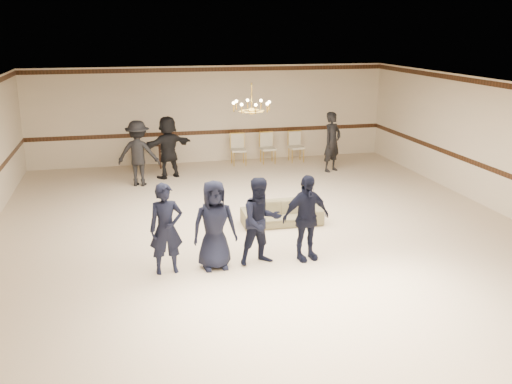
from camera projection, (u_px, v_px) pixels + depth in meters
room at (262, 161)px, 12.43m from camera, size 12.01×14.01×3.21m
chair_rail at (212, 132)px, 19.12m from camera, size 12.00×0.02×0.14m
crown_molding at (211, 69)px, 18.54m from camera, size 12.00×0.02×0.14m
chandelier at (252, 97)px, 13.01m from camera, size 0.94×0.94×0.89m
boy_a at (166, 229)px, 10.41m from camera, size 0.66×0.46×1.72m
boy_b at (214, 225)px, 10.61m from camera, size 0.87×0.60×1.72m
boy_c at (261, 221)px, 10.81m from camera, size 0.94×0.79×1.72m
boy_d at (306, 218)px, 11.01m from camera, size 1.07×0.61×1.72m
settee at (282, 213)px, 13.14m from camera, size 1.86×0.76×0.54m
adult_left at (138, 153)px, 16.20m from camera, size 1.36×1.00×1.89m
adult_mid at (168, 147)px, 17.05m from camera, size 1.82×1.24×1.89m
adult_right at (332, 142)px, 17.81m from camera, size 0.82×0.74×1.89m
banquet_chair_left at (239, 150)px, 18.77m from camera, size 0.53×0.53×1.01m
banquet_chair_mid at (268, 148)px, 19.00m from camera, size 0.52×0.52×1.01m
banquet_chair_right at (296, 147)px, 19.22m from camera, size 0.52×0.52×1.01m
console_table at (147, 156)px, 18.32m from camera, size 0.98×0.47×0.80m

